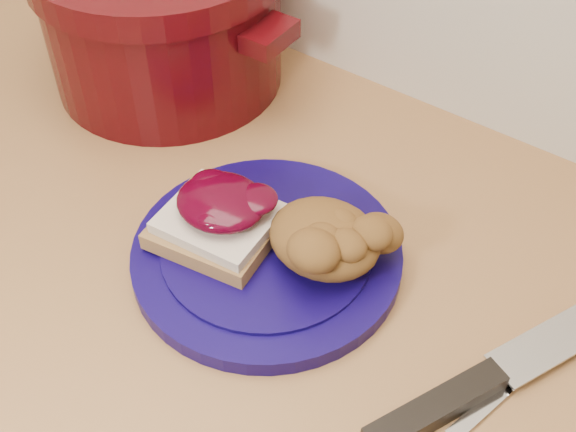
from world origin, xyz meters
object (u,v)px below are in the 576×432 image
Objects in this scene: pepper_grinder at (152,14)px; dutch_oven at (163,16)px; chef_knife at (481,383)px; plate at (267,255)px; butter_knife at (516,378)px.

dutch_oven is at bearing -26.71° from pepper_grinder.
chef_knife is 0.58m from pepper_grinder.
plate is 0.74× the size of dutch_oven.
dutch_oven is at bearing 94.32° from chef_knife.
chef_knife is 2.59× the size of pepper_grinder.
chef_knife is 0.03m from butter_knife.
butter_knife is at bearing -17.06° from pepper_grinder.
plate is 1.57× the size of butter_knife.
pepper_grinder is at bearing 149.30° from plate.
butter_knife is at bearing 4.03° from plate.
plate is at bearing 107.62° from butter_knife.
chef_knife is (0.22, -0.01, 0.00)m from plate.
plate is 2.04× the size of pepper_grinder.
butter_knife is at bearing -14.93° from chef_knife.
plate is 0.25m from butter_knife.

